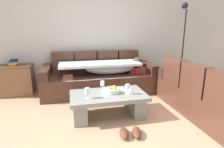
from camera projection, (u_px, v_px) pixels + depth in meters
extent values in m
plane|color=tan|center=(120.00, 129.00, 2.60)|extent=(14.00, 14.00, 0.00)
cube|color=#BBBBB5|center=(96.00, 30.00, 4.29)|extent=(9.00, 0.10, 2.70)
cube|color=#4B2C21|center=(100.00, 83.00, 4.05)|extent=(2.42, 0.92, 0.42)
cube|color=#4B2C21|center=(63.00, 62.00, 4.13)|extent=(0.49, 0.16, 0.46)
cube|color=#4B2C21|center=(86.00, 61.00, 4.24)|extent=(0.49, 0.16, 0.46)
cube|color=#4B2C21|center=(107.00, 60.00, 4.36)|extent=(0.49, 0.16, 0.46)
cube|color=#4B2C21|center=(128.00, 59.00, 4.47)|extent=(0.49, 0.16, 0.46)
cube|color=#3C231A|center=(46.00, 72.00, 3.72)|extent=(0.18, 0.92, 0.20)
cube|color=#3C231A|center=(147.00, 67.00, 4.22)|extent=(0.18, 0.92, 0.20)
cube|color=#B23838|center=(136.00, 69.00, 4.16)|extent=(0.36, 0.28, 0.11)
sphere|color=#936B4C|center=(137.00, 63.00, 4.09)|extent=(0.21, 0.21, 0.21)
sphere|color=#4C331E|center=(137.00, 62.00, 4.08)|extent=(0.20, 0.20, 0.20)
ellipsoid|color=silver|center=(110.00, 68.00, 3.97)|extent=(1.10, 0.44, 0.28)
cube|color=silver|center=(100.00, 64.00, 3.87)|extent=(1.70, 0.60, 0.05)
cube|color=silver|center=(103.00, 88.00, 3.63)|extent=(1.44, 0.04, 0.38)
cube|color=#4B2C21|center=(213.00, 104.00, 2.93)|extent=(0.92, 2.03, 0.42)
cube|color=#4B2C21|center=(195.00, 79.00, 2.74)|extent=(0.16, 0.52, 0.46)
cube|color=#4B2C21|center=(175.00, 71.00, 3.27)|extent=(0.16, 0.52, 0.46)
cube|color=#3C231A|center=(181.00, 72.00, 3.73)|extent=(0.92, 0.18, 0.20)
cube|color=gray|center=(189.00, 77.00, 3.49)|extent=(0.28, 0.36, 0.11)
sphere|color=tan|center=(192.00, 69.00, 3.46)|extent=(0.21, 0.21, 0.21)
sphere|color=#4C331E|center=(192.00, 68.00, 3.45)|extent=(0.20, 0.20, 0.20)
ellipsoid|color=silver|center=(216.00, 82.00, 2.89)|extent=(0.44, 1.10, 0.28)
cube|color=silver|center=(220.00, 77.00, 2.84)|extent=(0.60, 1.54, 0.05)
cube|color=gray|center=(108.00, 95.00, 2.90)|extent=(1.20, 0.68, 0.06)
cube|color=gray|center=(80.00, 109.00, 2.85)|extent=(0.20, 0.54, 0.32)
cube|color=gray|center=(135.00, 104.00, 3.05)|extent=(0.20, 0.54, 0.32)
cylinder|color=silver|center=(112.00, 90.00, 2.95)|extent=(0.28, 0.28, 0.07)
sphere|color=orange|center=(115.00, 87.00, 3.01)|extent=(0.08, 0.08, 0.08)
sphere|color=#5FA028|center=(110.00, 89.00, 2.93)|extent=(0.08, 0.08, 0.08)
sphere|color=orange|center=(115.00, 90.00, 2.89)|extent=(0.08, 0.08, 0.08)
cylinder|color=silver|center=(87.00, 98.00, 2.70)|extent=(0.06, 0.06, 0.01)
cylinder|color=silver|center=(87.00, 96.00, 2.69)|extent=(0.01, 0.01, 0.07)
cylinder|color=silver|center=(87.00, 91.00, 2.67)|extent=(0.07, 0.07, 0.08)
cylinder|color=silver|center=(127.00, 94.00, 2.88)|extent=(0.06, 0.06, 0.01)
cylinder|color=silver|center=(127.00, 92.00, 2.87)|extent=(0.01, 0.01, 0.07)
cylinder|color=silver|center=(127.00, 87.00, 2.85)|extent=(0.07, 0.07, 0.08)
cylinder|color=silver|center=(103.00, 90.00, 3.05)|extent=(0.06, 0.06, 0.01)
cylinder|color=silver|center=(103.00, 88.00, 3.04)|extent=(0.01, 0.01, 0.07)
cylinder|color=silver|center=(102.00, 83.00, 3.02)|extent=(0.07, 0.07, 0.08)
cube|color=white|center=(123.00, 90.00, 3.05)|extent=(0.34, 0.29, 0.01)
cube|color=brown|center=(16.00, 81.00, 3.87)|extent=(0.70, 0.42, 0.62)
cube|color=brown|center=(14.00, 66.00, 3.79)|extent=(0.72, 0.44, 0.02)
cube|color=#B76623|center=(13.00, 65.00, 3.77)|extent=(0.14, 0.19, 0.03)
cube|color=gold|center=(14.00, 63.00, 3.77)|extent=(0.17, 0.17, 0.03)
cube|color=#2D569E|center=(13.00, 62.00, 3.76)|extent=(0.18, 0.20, 0.03)
cube|color=black|center=(14.00, 60.00, 3.77)|extent=(0.14, 0.19, 0.03)
cylinder|color=black|center=(179.00, 84.00, 4.59)|extent=(0.28, 0.28, 0.02)
cylinder|color=black|center=(183.00, 48.00, 4.37)|extent=(0.03, 0.03, 1.80)
sphere|color=black|center=(185.00, 6.00, 4.01)|extent=(0.14, 0.14, 0.14)
ellipsoid|color=#59331E|center=(124.00, 133.00, 2.40)|extent=(0.16, 0.29, 0.09)
ellipsoid|color=#59331E|center=(137.00, 132.00, 2.42)|extent=(0.19, 0.29, 0.09)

